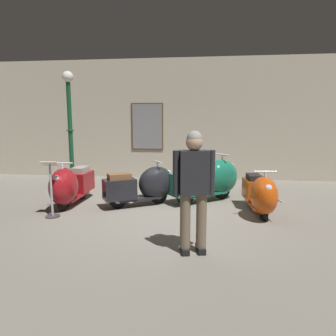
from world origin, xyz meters
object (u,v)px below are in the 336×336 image
scooter_0 (70,185)px  scooter_2 (211,180)px  scooter_3 (260,194)px  visitor_0 (194,184)px  info_stanchion (51,194)px  lamppost (70,129)px  scooter_1 (146,185)px

scooter_0 → scooter_2: bearing=106.0°
scooter_3 → visitor_0: visitor_0 is taller
scooter_0 → info_stanchion: 0.78m
scooter_0 → scooter_2: 3.24m
scooter_2 → visitor_0: size_ratio=1.00×
scooter_0 → visitor_0: size_ratio=0.96×
scooter_3 → lamppost: size_ratio=0.51×
scooter_0 → visitor_0: 3.58m
scooter_1 → visitor_0: size_ratio=0.93×
visitor_0 → info_stanchion: 3.19m
visitor_0 → info_stanchion: visitor_0 is taller
scooter_1 → scooter_3: 2.48m
scooter_2 → info_stanchion: info_stanchion is taller
scooter_1 → lamppost: size_ratio=0.52×
visitor_0 → scooter_1: bearing=12.8°
scooter_3 → visitor_0: (-1.27, -1.96, 0.58)m
scooter_0 → scooter_3: 4.09m
lamppost → info_stanchion: (0.45, -1.97, -1.22)m
scooter_2 → lamppost: size_ratio=0.57×
info_stanchion → scooter_3: bearing=8.6°
lamppost → info_stanchion: lamppost is taller
scooter_1 → info_stanchion: bearing=-178.0°
visitor_0 → scooter_3: bearing=-45.8°
scooter_2 → info_stanchion: (-3.13, -1.66, -0.03)m
scooter_3 → lamppost: lamppost is taller
scooter_1 → visitor_0: (1.17, -2.42, 0.56)m
lamppost → scooter_0: bearing=-68.6°
scooter_1 → visitor_0: visitor_0 is taller
scooter_1 → info_stanchion: (-1.67, -1.08, 0.02)m
scooter_1 → scooter_0: bearing=159.3°
info_stanchion → lamppost: bearing=102.8°
scooter_1 → info_stanchion: 1.99m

